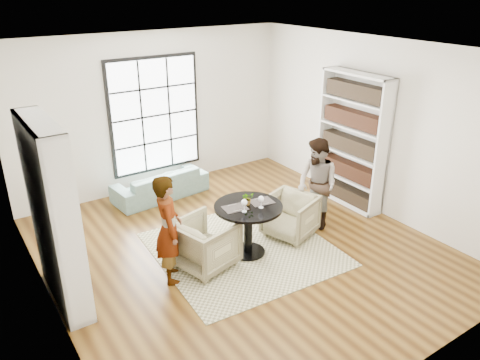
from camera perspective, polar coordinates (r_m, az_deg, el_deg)
ground at (r=7.30m, az=0.25°, el=-8.42°), size 6.00×6.00×0.00m
room_shell at (r=7.15m, az=-2.17°, el=2.11°), size 6.00×6.01×6.00m
rug at (r=7.30m, az=0.38°, el=-8.41°), size 2.69×2.69×0.01m
pedestal_table at (r=6.92m, az=1.01°, el=-4.79°), size 1.01×1.01×0.80m
sofa at (r=9.01m, az=-9.69°, el=-0.45°), size 1.85×0.87×0.52m
armchair_left at (r=6.76m, az=-4.26°, el=-7.74°), size 0.97×0.95×0.73m
armchair_right at (r=7.57m, az=6.12°, el=-4.36°), size 0.96×0.94×0.69m
person_left at (r=6.34m, az=-8.70°, el=-5.95°), size 0.53×0.65×1.54m
person_right at (r=7.72m, az=9.39°, el=-0.52°), size 0.58×0.74×1.52m
placemat_left at (r=6.74m, az=-0.60°, el=-3.44°), size 0.37×0.30×0.01m
placemat_right at (r=6.94m, az=2.62°, el=-2.65°), size 0.37×0.30×0.01m
cutlery_left at (r=6.74m, az=-0.60°, el=-3.39°), size 0.17×0.24×0.01m
cutlery_right at (r=6.93m, az=2.62°, el=-2.60°), size 0.17×0.24×0.01m
wine_glass_left at (r=6.58m, az=0.53°, el=-2.82°), size 0.09×0.09×0.19m
wine_glass_right at (r=6.71m, az=2.60°, el=-2.37°), size 0.09×0.09×0.19m
flower_centerpiece at (r=6.82m, az=0.93°, el=-2.25°), size 0.18×0.16×0.19m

